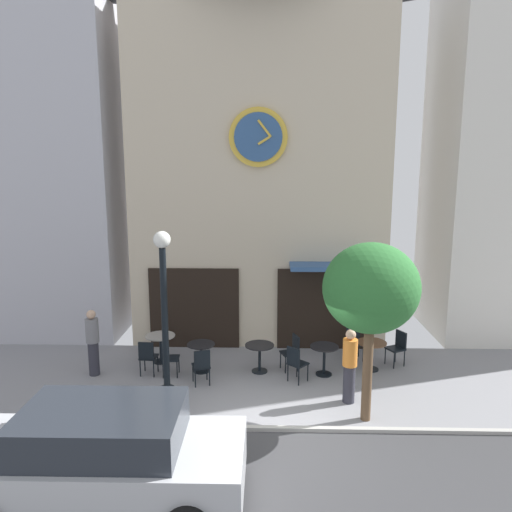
% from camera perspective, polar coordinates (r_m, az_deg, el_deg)
% --- Properties ---
extents(ground_plane, '(27.71, 10.79, 0.13)m').
position_cam_1_polar(ground_plane, '(9.49, 2.54, -22.46)').
color(ground_plane, gray).
extents(clock_building, '(7.24, 3.99, 12.08)m').
position_cam_1_polar(clock_building, '(14.70, 0.40, 14.88)').
color(clock_building, beige).
rests_on(clock_building, ground_plane).
extents(neighbor_building_left, '(5.50, 4.76, 12.63)m').
position_cam_1_polar(neighbor_building_left, '(17.34, -23.83, 13.56)').
color(neighbor_building_left, '#B2B2BC').
rests_on(neighbor_building_left, ground_plane).
extents(street_lamp, '(0.36, 0.36, 3.81)m').
position_cam_1_polar(street_lamp, '(10.67, -10.59, -7.14)').
color(street_lamp, black).
rests_on(street_lamp, ground_plane).
extents(street_tree, '(1.90, 1.71, 3.68)m').
position_cam_1_polar(street_tree, '(9.83, 13.25, -3.79)').
color(street_tree, brown).
rests_on(street_tree, ground_plane).
extents(cafe_table_leftmost, '(0.78, 0.78, 0.74)m').
position_cam_1_polar(cafe_table_leftmost, '(13.31, -11.06, -9.84)').
color(cafe_table_leftmost, black).
rests_on(cafe_table_leftmost, ground_plane).
extents(cafe_table_center_right, '(0.69, 0.69, 0.74)m').
position_cam_1_polar(cafe_table_center_right, '(12.60, -6.42, -11.06)').
color(cafe_table_center_right, black).
rests_on(cafe_table_center_right, ground_plane).
extents(cafe_table_center, '(0.73, 0.73, 0.72)m').
position_cam_1_polar(cafe_table_center, '(12.51, 0.42, -11.15)').
color(cafe_table_center, black).
rests_on(cafe_table_center, ground_plane).
extents(cafe_table_center_left, '(0.70, 0.70, 0.75)m').
position_cam_1_polar(cafe_table_center_left, '(12.45, 7.96, -11.30)').
color(cafe_table_center_left, black).
rests_on(cafe_table_center_left, ground_plane).
extents(cafe_table_near_door, '(0.75, 0.75, 0.74)m').
position_cam_1_polar(cafe_table_near_door, '(12.95, 13.30, -10.56)').
color(cafe_table_near_door, black).
rests_on(cafe_table_near_door, ground_plane).
extents(cafe_chair_facing_street, '(0.47, 0.47, 0.90)m').
position_cam_1_polar(cafe_chair_facing_street, '(13.57, 11.36, -9.55)').
color(cafe_chair_facing_street, black).
rests_on(cafe_chair_facing_street, ground_plane).
extents(cafe_chair_curbside, '(0.50, 0.50, 0.90)m').
position_cam_1_polar(cafe_chair_curbside, '(11.87, -6.37, -12.40)').
color(cafe_chair_curbside, black).
rests_on(cafe_chair_curbside, ground_plane).
extents(cafe_chair_left_end, '(0.57, 0.57, 0.90)m').
position_cam_1_polar(cafe_chair_left_end, '(11.98, 4.66, -12.15)').
color(cafe_chair_left_end, black).
rests_on(cafe_chair_left_end, ground_plane).
extents(cafe_chair_right_end, '(0.42, 0.42, 0.90)m').
position_cam_1_polar(cafe_chair_right_end, '(12.50, -10.29, -11.30)').
color(cafe_chair_right_end, black).
rests_on(cafe_chair_right_end, ground_plane).
extents(cafe_chair_near_tree, '(0.43, 0.43, 0.90)m').
position_cam_1_polar(cafe_chair_near_tree, '(12.59, -12.52, -11.22)').
color(cafe_chair_near_tree, black).
rests_on(cafe_chair_near_tree, ground_plane).
extents(cafe_chair_under_awning, '(0.51, 0.51, 0.90)m').
position_cam_1_polar(cafe_chair_under_awning, '(12.67, 4.26, -10.83)').
color(cafe_chair_under_awning, black).
rests_on(cafe_chair_under_awning, ground_plane).
extents(cafe_chair_outer, '(0.54, 0.54, 0.90)m').
position_cam_1_polar(cafe_chair_outer, '(13.44, 16.20, -9.97)').
color(cafe_chair_outer, black).
rests_on(cafe_chair_outer, ground_plane).
extents(pedestrian_orange, '(0.35, 0.35, 1.67)m').
position_cam_1_polar(pedestrian_orange, '(11.08, 10.86, -12.37)').
color(pedestrian_orange, '#2D2D38').
rests_on(pedestrian_orange, ground_plane).
extents(pedestrian_grey, '(0.34, 0.34, 1.67)m').
position_cam_1_polar(pedestrian_grey, '(12.87, -18.48, -9.45)').
color(pedestrian_grey, '#2D2D38').
rests_on(pedestrian_grey, ground_plane).
extents(parked_car_silver, '(4.31, 2.04, 1.55)m').
position_cam_1_polar(parked_car_silver, '(8.40, -17.34, -21.44)').
color(parked_car_silver, '#B7BABF').
rests_on(parked_car_silver, ground_plane).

